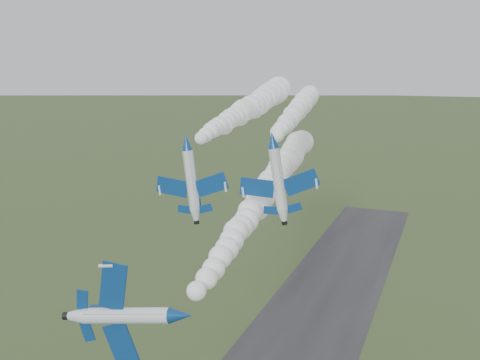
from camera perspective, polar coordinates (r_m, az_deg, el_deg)
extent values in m
cylinder|color=white|center=(44.73, -6.36, -14.17)|extent=(2.85, 7.59, 1.45)
cone|color=navy|center=(40.79, -8.39, -16.99)|extent=(1.80, 2.19, 1.45)
cone|color=white|center=(48.65, -4.76, -11.89)|extent=(1.73, 1.84, 1.45)
cylinder|color=black|center=(49.43, -4.48, -11.48)|extent=(0.82, 0.66, 0.74)
ellipsoid|color=black|center=(42.94, -6.49, -15.28)|extent=(1.44, 2.69, 0.97)
cube|color=navy|center=(44.36, -6.66, -10.67)|extent=(0.92, 2.19, 4.07)
cube|color=navy|center=(46.52, -5.86, -16.75)|extent=(0.92, 2.19, 4.07)
cube|color=navy|center=(47.42, -5.21, -10.69)|extent=(0.44, 1.01, 1.77)
cube|color=navy|center=(48.51, -4.83, -13.80)|extent=(0.44, 1.01, 1.77)
cube|color=navy|center=(47.44, -3.73, -12.37)|extent=(2.19, 1.76, 0.30)
cylinder|color=white|center=(70.08, -5.74, 3.99)|extent=(2.33, 8.00, 1.56)
cone|color=navy|center=(65.54, -7.37, 3.39)|extent=(1.75, 2.21, 1.56)
cone|color=white|center=(74.49, -4.36, 4.49)|extent=(1.72, 1.83, 1.56)
cylinder|color=black|center=(75.37, -4.11, 4.59)|extent=(0.84, 0.64, 0.79)
ellipsoid|color=black|center=(68.17, -6.43, 4.19)|extent=(1.30, 2.79, 1.04)
cube|color=navy|center=(71.90, -7.57, 3.78)|extent=(4.51, 2.66, 0.62)
cube|color=navy|center=(69.75, -3.36, 4.14)|extent=(4.51, 2.66, 0.62)
cube|color=navy|center=(74.28, -5.67, 4.31)|extent=(1.97, 1.21, 0.31)
cube|color=navy|center=(73.17, -3.50, 4.51)|extent=(1.97, 1.21, 0.31)
cube|color=navy|center=(73.40, -4.77, 5.33)|extent=(0.49, 1.53, 2.06)
cylinder|color=white|center=(65.48, 3.50, 4.26)|extent=(3.25, 7.90, 1.58)
cone|color=navy|center=(60.67, 3.04, 3.64)|extent=(1.99, 2.33, 1.58)
cone|color=white|center=(70.12, 3.88, 4.78)|extent=(1.91, 1.97, 1.58)
cylinder|color=black|center=(71.03, 3.95, 4.87)|extent=(0.90, 0.72, 0.80)
ellipsoid|color=black|center=(63.46, 3.25, 4.48)|extent=(1.61, 2.82, 1.05)
cube|color=navy|center=(66.60, 1.23, 3.92)|extent=(4.59, 3.09, 0.78)
cube|color=navy|center=(65.96, 5.95, 4.53)|extent=(4.59, 3.09, 0.78)
cube|color=navy|center=(69.48, 2.62, 4.53)|extent=(2.01, 1.39, 0.37)
cube|color=navy|center=(69.15, 5.03, 4.84)|extent=(2.01, 1.39, 0.37)
cube|color=navy|center=(68.96, 3.66, 5.65)|extent=(0.74, 1.53, 2.02)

